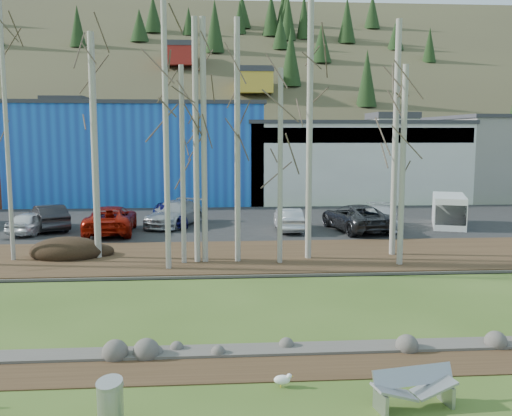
{
  "coord_description": "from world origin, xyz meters",
  "views": [
    {
      "loc": [
        0.07,
        -11.28,
        5.73
      ],
      "look_at": [
        1.91,
        13.33,
        2.5
      ],
      "focal_mm": 40.0,
      "sensor_mm": 36.0,
      "label": 1
    }
  ],
  "objects": [
    {
      "name": "birch_11",
      "position": [
        1.11,
        13.36,
        5.36
      ],
      "size": [
        0.25,
        0.25,
        10.42
      ],
      "color": "#B0AE9E",
      "rests_on": "far_bank"
    },
    {
      "name": "birch_10",
      "position": [
        -0.66,
        13.36,
        5.36
      ],
      "size": [
        0.25,
        0.25,
        10.42
      ],
      "color": "#B0AE9E",
      "rests_on": "far_bank"
    },
    {
      "name": "dirt_strip",
      "position": [
        0.0,
        2.1,
        0.01
      ],
      "size": [
        80.0,
        1.8,
        0.03
      ],
      "primitive_type": "cube",
      "color": "#382616",
      "rests_on": "ground"
    },
    {
      "name": "car_5",
      "position": [
        4.38,
        21.11,
        0.79
      ],
      "size": [
        1.46,
        4.0,
        1.31
      ],
      "primitive_type": "imported",
      "rotation": [
        0.0,
        0.0,
        3.12
      ],
      "color": "silver",
      "rests_on": "parking_lot"
    },
    {
      "name": "car_4",
      "position": [
        -2.64,
        23.35,
        0.88
      ],
      "size": [
        2.62,
        4.59,
        1.47
      ],
      "primitive_type": "imported",
      "rotation": [
        0.0,
        0.0,
        0.21
      ],
      "color": "#141355",
      "rests_on": "parking_lot"
    },
    {
      "name": "birch_2",
      "position": [
        -5.19,
        14.6,
        5.13
      ],
      "size": [
        0.3,
        0.3,
        9.96
      ],
      "color": "#B0AE9E",
      "rests_on": "far_bank"
    },
    {
      "name": "car_0",
      "position": [
        -10.14,
        21.22,
        0.77
      ],
      "size": [
        2.24,
        3.95,
        1.27
      ],
      "primitive_type": "imported",
      "rotation": [
        0.0,
        0.0,
        2.93
      ],
      "color": "silver",
      "rests_on": "parking_lot"
    },
    {
      "name": "birch_9",
      "position": [
        8.34,
        14.25,
        5.46
      ],
      "size": [
        0.27,
        0.27,
        10.62
      ],
      "color": "#B0AE9E",
      "rests_on": "far_bank"
    },
    {
      "name": "car_2",
      "position": [
        -5.74,
        21.02,
        0.92
      ],
      "size": [
        2.89,
        5.72,
        1.55
      ],
      "primitive_type": "imported",
      "rotation": [
        0.0,
        0.0,
        3.2
      ],
      "color": "#9A1508",
      "rests_on": "parking_lot"
    },
    {
      "name": "van_white",
      "position": [
        14.27,
        21.9,
        1.08
      ],
      "size": [
        3.14,
        4.66,
        1.88
      ],
      "rotation": [
        0.0,
        0.0,
        -0.35
      ],
      "color": "white",
      "rests_on": "parking_lot"
    },
    {
      "name": "birch_1",
      "position": [
        -8.86,
        14.33,
        6.24
      ],
      "size": [
        0.19,
        0.19,
        12.17
      ],
      "color": "#B0AE9E",
      "rests_on": "far_bank"
    },
    {
      "name": "hillside",
      "position": [
        0.0,
        84.0,
        17.5
      ],
      "size": [
        160.0,
        72.0,
        35.0
      ],
      "primitive_type": null,
      "color": "#352F21",
      "rests_on": "ground"
    },
    {
      "name": "seagull",
      "position": [
        1.6,
        0.97,
        0.18
      ],
      "size": [
        0.46,
        0.21,
        0.33
      ],
      "rotation": [
        0.0,
        0.0,
        -0.21
      ],
      "color": "gold",
      "rests_on": "ground"
    },
    {
      "name": "birch_5",
      "position": [
        -1.24,
        13.21,
        4.37
      ],
      "size": [
        0.21,
        0.21,
        8.43
      ],
      "color": "#B0AE9E",
      "rests_on": "far_bank"
    },
    {
      "name": "river",
      "position": [
        0.0,
        7.2,
        0.0
      ],
      "size": [
        80.0,
        8.0,
        0.9
      ],
      "primitive_type": null,
      "color": "black",
      "rests_on": "ground"
    },
    {
      "name": "birch_7",
      "position": [
        4.3,
        13.75,
        6.06
      ],
      "size": [
        0.27,
        0.27,
        11.83
      ],
      "color": "#B0AE9E",
      "rests_on": "far_bank"
    },
    {
      "name": "car_6",
      "position": [
        8.26,
        20.82,
        0.91
      ],
      "size": [
        3.52,
        5.92,
        1.54
      ],
      "primitive_type": "imported",
      "rotation": [
        0.0,
        0.0,
        3.32
      ],
      "color": "#29292C",
      "rests_on": "parking_lot"
    },
    {
      "name": "birch_3",
      "position": [
        -1.83,
        12.2,
        6.01
      ],
      "size": [
        0.23,
        0.23,
        11.72
      ],
      "color": "#B0AE9E",
      "rests_on": "far_bank"
    },
    {
      "name": "birch_6",
      "position": [
        2.92,
        12.92,
        4.3
      ],
      "size": [
        0.22,
        0.22,
        8.3
      ],
      "color": "#B0AE9E",
      "rests_on": "far_bank"
    },
    {
      "name": "car_3",
      "position": [
        -2.34,
        23.35,
        0.89
      ],
      "size": [
        3.83,
        5.59,
        1.5
      ],
      "primitive_type": "imported",
      "rotation": [
        0.0,
        0.0,
        -0.37
      ],
      "color": "#9C9FA3",
      "rests_on": "parking_lot"
    },
    {
      "name": "parking_lot",
      "position": [
        0.0,
        25.0,
        0.07
      ],
      "size": [
        80.0,
        14.0,
        0.14
      ],
      "primitive_type": "cube",
      "color": "black",
      "rests_on": "ground"
    },
    {
      "name": "building_white",
      "position": [
        12.0,
        38.98,
        3.41
      ],
      "size": [
        18.36,
        12.24,
        6.8
      ],
      "color": "silver",
      "rests_on": "ground"
    },
    {
      "name": "near_bank_rocks",
      "position": [
        0.0,
        3.1,
        0.0
      ],
      "size": [
        80.0,
        0.8,
        0.5
      ],
      "primitive_type": null,
      "color": "#47423D",
      "rests_on": "ground"
    },
    {
      "name": "far_bank",
      "position": [
        0.0,
        14.5,
        0.07
      ],
      "size": [
        80.0,
        7.0,
        0.15
      ],
      "primitive_type": "cube",
      "color": "#382616",
      "rests_on": "ground"
    },
    {
      "name": "dirt_mound",
      "position": [
        -6.65,
        14.86,
        0.48
      ],
      "size": [
        3.34,
        2.36,
        0.65
      ],
      "primitive_type": "ellipsoid",
      "color": "black",
      "rests_on": "far_bank"
    },
    {
      "name": "far_bank_rocks",
      "position": [
        0.0,
        11.3,
        0.0
      ],
      "size": [
        80.0,
        0.8,
        0.46
      ],
      "primitive_type": null,
      "color": "#47423D",
      "rests_on": "ground"
    },
    {
      "name": "building_blue",
      "position": [
        -6.0,
        39.0,
        4.16
      ],
      "size": [
        20.4,
        12.24,
        8.3
      ],
      "color": "#1943AC",
      "rests_on": "ground"
    },
    {
      "name": "car_1",
      "position": [
        -9.58,
        22.52,
        0.88
      ],
      "size": [
        3.4,
        4.71,
        1.48
      ],
      "primitive_type": "imported",
      "rotation": [
        0.0,
        0.0,
        3.6
      ],
      "color": "black",
      "rests_on": "parking_lot"
    },
    {
      "name": "birch_8",
      "position": [
        8.03,
        12.22,
        4.36
      ],
      "size": [
        0.25,
        0.25,
        8.42
      ],
      "color": "#B0AE9E",
      "rests_on": "far_bank"
    },
    {
      "name": "car_7",
      "position": [
        9.89,
        21.37,
        0.82
      ],
      "size": [
        3.01,
        5.0,
        1.36
      ],
      "primitive_type": "imported",
      "rotation": [
        0.0,
        0.0,
        -0.25
      ],
      "color": "silver",
      "rests_on": "parking_lot"
    },
    {
      "name": "bench_damaged",
      "position": [
        4.23,
        -0.17,
        0.41
      ],
      "size": [
        1.9,
        0.91,
        0.81
      ],
      "rotation": [
        0.0,
        0.0,
        0.18
      ],
      "color": "#9EA0A2",
      "rests_on": "ground"
    },
    {
      "name": "ground",
      "position": [
        0.0,
        0.0,
        0.0
      ],
      "size": [
        200.0,
        200.0,
        0.0
      ],
      "primitive_type": "plane",
      "color": "#38521A",
      "rests_on": "ground"
    },
    {
      "name": "birch_4",
      "position": [
        -0.32,
        13.36,
        5.36
      ],
      "size": [
        0.25,
        0.25,
        10.42
      ],
      "color": "#B0AE9E",
      "rests_on": "far_bank"
    },
    {
      "name": "litter_bin",
      "position": [
        -1.99,
        -0.53,
        0.44
      ],
      "size": [
        0.67,
        0.67,
        0.88
      ],
      "primitive_type": "cylinder",
      "rotation": [
        0.0,
        0.0,
        -0.42
      ],
      "color": "#9EA0A2",
      "rests_on": "ground"
    }
  ]
}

